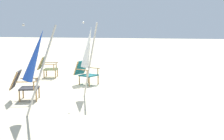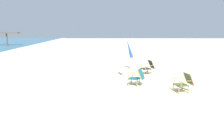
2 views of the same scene
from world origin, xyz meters
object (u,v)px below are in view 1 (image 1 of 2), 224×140
object	(u,v)px
beach_chair_far_center	(46,66)
umbrella_furled_blue	(36,56)
beach_chair_mid_center	(23,84)
beach_chair_back_left	(85,72)
umbrella_furled_white	(88,48)

from	to	relation	value
beach_chair_far_center	umbrella_furled_blue	bearing A→B (deg)	22.37
beach_chair_mid_center	beach_chair_far_center	xyz separation A→B (m)	(-3.56, -0.96, -0.00)
beach_chair_back_left	umbrella_furled_white	xyz separation A→B (m)	(1.70, 0.64, 0.94)
beach_chair_far_center	umbrella_furled_blue	world-z (taller)	umbrella_furled_blue
beach_chair_far_center	umbrella_furled_white	distance (m)	3.83
beach_chair_back_left	beach_chair_far_center	xyz separation A→B (m)	(-1.02, -1.88, -0.00)
beach_chair_mid_center	umbrella_furled_blue	size ratio (longest dim) A/B	0.42
beach_chair_mid_center	beach_chair_far_center	bearing A→B (deg)	-164.92
beach_chair_back_left	beach_chair_far_center	distance (m)	2.14
umbrella_furled_white	umbrella_furled_blue	size ratio (longest dim) A/B	1.03
umbrella_furled_white	umbrella_furled_blue	world-z (taller)	umbrella_furled_white
umbrella_furled_white	umbrella_furled_blue	xyz separation A→B (m)	(2.13, -0.53, -0.05)
beach_chair_mid_center	beach_chair_far_center	distance (m)	3.69
beach_chair_far_center	beach_chair_mid_center	bearing A→B (deg)	15.08
beach_chair_back_left	beach_chair_mid_center	size ratio (longest dim) A/B	1.02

